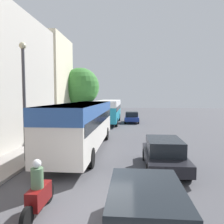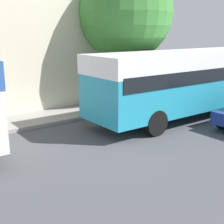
# 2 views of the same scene
# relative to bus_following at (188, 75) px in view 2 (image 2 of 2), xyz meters

# --- Properties ---
(building_far_terrace) EXTENTS (5.91, 6.27, 10.21)m
(building_far_terrace) POSITION_rel_bus_following_xyz_m (-7.50, -3.93, 3.14)
(building_far_terrace) COLOR beige
(building_far_terrace) RESTS_ON ground_plane
(bus_following) EXTENTS (2.64, 10.02, 3.01)m
(bus_following) POSITION_rel_bus_following_xyz_m (0.00, 0.00, 0.00)
(bus_following) COLOR teal
(bus_following) RESTS_ON ground_plane
(street_tree) EXTENTS (4.77, 4.77, 7.00)m
(street_tree) POSITION_rel_bus_following_xyz_m (-3.55, -0.82, 2.79)
(street_tree) COLOR brown
(street_tree) RESTS_ON sidewalk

